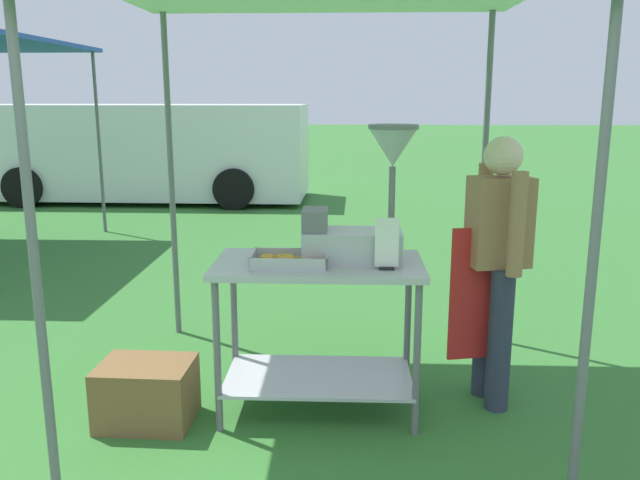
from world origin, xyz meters
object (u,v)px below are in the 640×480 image
object	(u,v)px
donut_cart	(319,306)
vendor	(496,258)
van_white	(145,151)
donut_fryer	(363,211)
supply_crate	(147,393)
menu_sign	(387,247)
donut_tray	(289,261)

from	to	relation	value
donut_cart	vendor	xyz separation A→B (m)	(1.03, 0.15, 0.26)
vendor	van_white	distance (m)	9.00
donut_cart	donut_fryer	world-z (taller)	donut_fryer
donut_fryer	van_white	distance (m)	8.75
vendor	supply_crate	xyz separation A→B (m)	(-2.01, -0.35, -0.73)
supply_crate	donut_fryer	bearing A→B (deg)	10.30
menu_sign	van_white	xyz separation A→B (m)	(-3.83, 8.10, -0.15)
donut_tray	supply_crate	size ratio (longest dim) A/B	0.80
donut_fryer	van_white	bearing A→B (deg)	115.05
donut_cart	donut_tray	xyz separation A→B (m)	(-0.16, -0.09, 0.29)
donut_cart	donut_tray	world-z (taller)	donut_tray
donut_tray	donut_fryer	xyz separation A→B (m)	(0.41, 0.12, 0.27)
vendor	van_white	bearing A→B (deg)	119.94
van_white	donut_tray	bearing A→B (deg)	-67.71
donut_cart	menu_sign	distance (m)	0.56
donut_fryer	van_white	size ratio (longest dim) A/B	0.13
van_white	donut_cart	bearing A→B (deg)	-66.50
donut_tray	van_white	xyz separation A→B (m)	(-3.30, 8.04, -0.05)
donut_tray	vendor	distance (m)	1.22
donut_cart	supply_crate	bearing A→B (deg)	-168.70
donut_fryer	donut_cart	bearing A→B (deg)	-173.70
donut_tray	donut_fryer	bearing A→B (deg)	15.97
donut_fryer	supply_crate	world-z (taller)	donut_fryer
donut_fryer	menu_sign	bearing A→B (deg)	-53.39
vendor	supply_crate	bearing A→B (deg)	-170.19
donut_tray	menu_sign	distance (m)	0.55
vendor	van_white	xyz separation A→B (m)	(-4.49, 7.80, -0.02)
menu_sign	supply_crate	bearing A→B (deg)	-177.97
van_white	vendor	bearing A→B (deg)	-60.06
donut_tray	donut_fryer	world-z (taller)	donut_fryer
donut_fryer	vendor	distance (m)	0.85
donut_fryer	supply_crate	size ratio (longest dim) A/B	1.44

